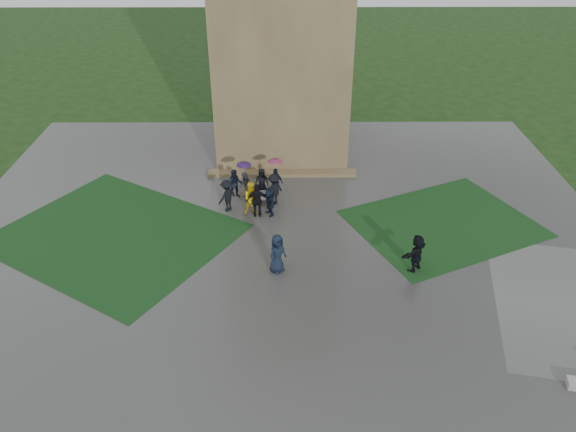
{
  "coord_description": "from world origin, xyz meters",
  "views": [
    {
      "loc": [
        0.19,
        -19.84,
        15.85
      ],
      "look_at": [
        0.32,
        3.89,
        1.2
      ],
      "focal_mm": 35.0,
      "sensor_mm": 36.0,
      "label": 1
    }
  ],
  "objects_px": {
    "tower": "(282,6)",
    "pedestrian_mid": "(277,254)",
    "pedestrian_near": "(416,253)",
    "bench": "(260,198)"
  },
  "relations": [
    {
      "from": "bench",
      "to": "pedestrian_mid",
      "type": "distance_m",
      "value": 6.25
    },
    {
      "from": "bench",
      "to": "tower",
      "type": "bearing_deg",
      "value": 72.73
    },
    {
      "from": "pedestrian_near",
      "to": "bench",
      "type": "bearing_deg",
      "value": -84.29
    },
    {
      "from": "tower",
      "to": "pedestrian_near",
      "type": "xyz_separation_m",
      "value": [
        6.18,
        -13.97,
        -8.04
      ]
    },
    {
      "from": "pedestrian_mid",
      "to": "bench",
      "type": "bearing_deg",
      "value": 51.09
    },
    {
      "from": "tower",
      "to": "pedestrian_mid",
      "type": "distance_m",
      "value": 16.15
    },
    {
      "from": "bench",
      "to": "pedestrian_mid",
      "type": "height_order",
      "value": "pedestrian_mid"
    },
    {
      "from": "tower",
      "to": "pedestrian_near",
      "type": "bearing_deg",
      "value": -66.16
    },
    {
      "from": "tower",
      "to": "pedestrian_near",
      "type": "distance_m",
      "value": 17.27
    },
    {
      "from": "pedestrian_mid",
      "to": "tower",
      "type": "bearing_deg",
      "value": 41.04
    }
  ]
}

